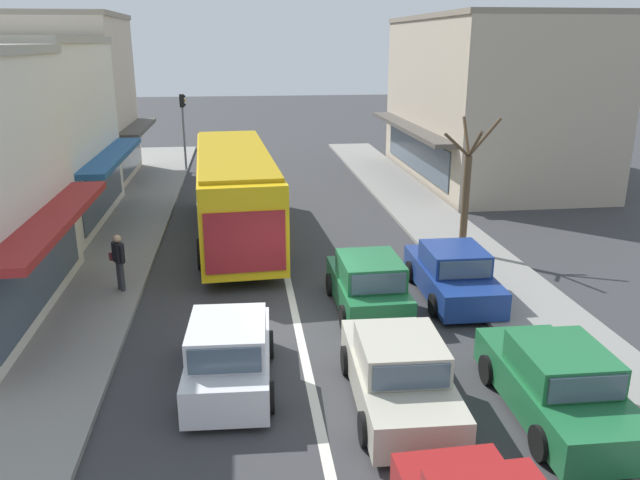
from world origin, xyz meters
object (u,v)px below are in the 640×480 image
city_bus (235,188)px  hatchback_adjacent_lane_trail (368,285)px  traffic_light_downstreet (183,120)px  parked_sedan_kerb_front (557,385)px  parked_sedan_kerb_second (452,274)px  sedan_queue_far_back (398,374)px  street_tree_right (466,193)px  pedestrian_with_handbag_near (119,259)px  hatchback_queue_gap_filler (229,355)px

city_bus → hatchback_adjacent_lane_trail: (3.47, -6.89, -1.17)m
traffic_light_downstreet → parked_sedan_kerb_front: bearing=-70.5°
parked_sedan_kerb_front → parked_sedan_kerb_second: bearing=90.4°
hatchback_adjacent_lane_trail → parked_sedan_kerb_second: 2.60m
city_bus → hatchback_adjacent_lane_trail: bearing=-63.3°
sedan_queue_far_back → parked_sedan_kerb_front: bearing=-15.0°
traffic_light_downstreet → street_tree_right: size_ratio=0.92×
parked_sedan_kerb_front → pedestrian_with_handbag_near: size_ratio=2.60×
parked_sedan_kerb_front → hatchback_queue_gap_filler: bearing=163.0°
city_bus → parked_sedan_kerb_front: (6.05, -12.19, -1.22)m
parked_sedan_kerb_second → traffic_light_downstreet: (-8.73, 18.89, 2.19)m
parked_sedan_kerb_second → street_tree_right: street_tree_right is taller
hatchback_queue_gap_filler → parked_sedan_kerb_front: 6.47m
hatchback_adjacent_lane_trail → sedan_queue_far_back: bearing=-94.0°
parked_sedan_kerb_second → parked_sedan_kerb_front: bearing=-89.6°
sedan_queue_far_back → traffic_light_downstreet: (-5.88, 24.04, 2.19)m
hatchback_queue_gap_filler → hatchback_adjacent_lane_trail: bearing=43.4°
hatchback_adjacent_lane_trail → parked_sedan_kerb_second: size_ratio=0.88×
street_tree_right → sedan_queue_far_back: bearing=-117.1°
traffic_light_downstreet → hatchback_queue_gap_filler: bearing=-83.6°
city_bus → traffic_light_downstreet: traffic_light_downstreet is taller
city_bus → hatchback_adjacent_lane_trail: size_ratio=2.95×
sedan_queue_far_back → hatchback_adjacent_lane_trail: (0.32, 4.53, 0.05)m
parked_sedan_kerb_front → parked_sedan_kerb_second: size_ratio=1.00×
pedestrian_with_handbag_near → parked_sedan_kerb_second: bearing=-8.3°
hatchback_adjacent_lane_trail → parked_sedan_kerb_front: (2.57, -5.31, -0.05)m
hatchback_queue_gap_filler → parked_sedan_kerb_front: (6.18, -1.89, -0.05)m
parked_sedan_kerb_front → traffic_light_downstreet: traffic_light_downstreet is taller
city_bus → pedestrian_with_handbag_near: (-3.25, -4.91, -0.81)m
city_bus → pedestrian_with_handbag_near: size_ratio=6.73×
pedestrian_with_handbag_near → traffic_light_downstreet: bearing=88.3°
city_bus → sedan_queue_far_back: city_bus is taller
city_bus → parked_sedan_kerb_second: city_bus is taller
city_bus → sedan_queue_far_back: (3.15, -11.42, -1.22)m
street_tree_right → pedestrian_with_handbag_near: 11.05m
hatchback_queue_gap_filler → traffic_light_downstreet: 23.16m
city_bus → pedestrian_with_handbag_near: 5.95m
parked_sedan_kerb_second → pedestrian_with_handbag_near: pedestrian_with_handbag_near is taller
city_bus → street_tree_right: (7.55, -2.84, 0.27)m
hatchback_queue_gap_filler → parked_sedan_kerb_front: size_ratio=0.89×
sedan_queue_far_back → parked_sedan_kerb_second: same height
parked_sedan_kerb_second → traffic_light_downstreet: 20.92m
street_tree_right → pedestrian_with_handbag_near: size_ratio=2.81×
hatchback_queue_gap_filler → parked_sedan_kerb_front: hatchback_queue_gap_filler is taller
sedan_queue_far_back → street_tree_right: 9.75m
city_bus → parked_sedan_kerb_second: bearing=-46.3°
street_tree_right → parked_sedan_kerb_second: bearing=-114.2°
street_tree_right → hatchback_adjacent_lane_trail: bearing=-135.2°
parked_sedan_kerb_front → sedan_queue_far_back: bearing=165.0°
parked_sedan_kerb_front → pedestrian_with_handbag_near: pedestrian_with_handbag_near is taller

